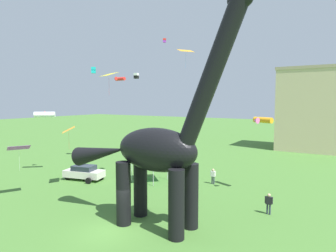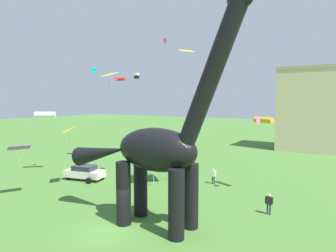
{
  "view_description": "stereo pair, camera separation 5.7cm",
  "coord_description": "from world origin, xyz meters",
  "views": [
    {
      "loc": [
        12.96,
        -14.02,
        8.47
      ],
      "look_at": [
        2.91,
        2.35,
        6.81
      ],
      "focal_mm": 31.97,
      "sensor_mm": 36.0,
      "label": 1
    },
    {
      "loc": [
        13.01,
        -13.99,
        8.47
      ],
      "look_at": [
        2.91,
        2.35,
        6.81
      ],
      "focal_mm": 31.97,
      "sensor_mm": 36.0,
      "label": 2
    }
  ],
  "objects": [
    {
      "name": "kite_near_low",
      "position": [
        -17.35,
        15.85,
        12.57
      ],
      "size": [
        0.82,
        0.82,
        0.83
      ],
      "color": "#19B2B7"
    },
    {
      "name": "parked_sedan_left",
      "position": [
        -11.08,
        7.98,
        0.81
      ],
      "size": [
        4.5,
        2.71,
        1.55
      ],
      "rotation": [
        0.0,
        0.0,
        0.23
      ],
      "color": "silver",
      "rests_on": "ground_plane"
    },
    {
      "name": "ground_plane",
      "position": [
        0.0,
        0.0,
        0.0
      ],
      "size": [
        240.0,
        240.0,
        0.0
      ],
      "primitive_type": "plane",
      "color": "#42702D"
    },
    {
      "name": "person_far_spectator",
      "position": [
        1.31,
        13.68,
        0.95
      ],
      "size": [
        0.59,
        0.26,
        1.57
      ],
      "rotation": [
        0.0,
        0.0,
        1.4
      ],
      "color": "#2D3347",
      "rests_on": "ground_plane"
    },
    {
      "name": "background_building_block",
      "position": [
        9.72,
        41.91,
        6.97
      ],
      "size": [
        15.63,
        8.45,
        13.91
      ],
      "color": "#CCB78E",
      "rests_on": "ground_plane"
    },
    {
      "name": "kite_drifting",
      "position": [
        -6.5,
        11.29,
        11.03
      ],
      "size": [
        0.45,
        0.45,
        0.58
      ],
      "color": "white"
    },
    {
      "name": "kite_far_right",
      "position": [
        -3.7,
        17.03,
        14.18
      ],
      "size": [
        2.09,
        2.19,
        2.24
      ],
      "color": "orange"
    },
    {
      "name": "kite_near_high",
      "position": [
        -17.36,
        8.06,
        6.82
      ],
      "size": [
        2.31,
        2.36,
        0.67
      ],
      "color": "white"
    },
    {
      "name": "person_photographer",
      "position": [
        -15.27,
        10.65,
        0.6
      ],
      "size": [
        0.37,
        0.16,
        0.99
      ],
      "rotation": [
        0.0,
        0.0,
        2.32
      ],
      "color": "black",
      "rests_on": "ground_plane"
    },
    {
      "name": "dinosaur_sculpture",
      "position": [
        2.02,
        2.24,
        5.21
      ],
      "size": [
        13.77,
        2.92,
        14.4
      ],
      "rotation": [
        0.0,
        0.0,
        0.43
      ],
      "color": "black",
      "rests_on": "ground_plane"
    },
    {
      "name": "festival_canopy_tent",
      "position": [
        -4.83,
        11.3,
        2.54
      ],
      "size": [
        3.15,
        3.15,
        3.0
      ],
      "color": "#B2B2B7",
      "rests_on": "ground_plane"
    },
    {
      "name": "kite_apex",
      "position": [
        -6.32,
        6.9,
        10.84
      ],
      "size": [
        2.0,
        1.74,
        2.13
      ],
      "color": "yellow"
    },
    {
      "name": "kite_far_left",
      "position": [
        -11.88,
        25.4,
        17.58
      ],
      "size": [
        0.57,
        0.57,
        0.61
      ],
      "color": "red"
    },
    {
      "name": "kite_trailing",
      "position": [
        6.13,
        13.08,
        6.69
      ],
      "size": [
        1.9,
        1.88,
        0.54
      ],
      "color": "orange"
    },
    {
      "name": "kite_high_right",
      "position": [
        -11.39,
        0.99,
        4.36
      ],
      "size": [
        1.93,
        2.17,
        2.3
      ],
      "color": "purple"
    },
    {
      "name": "kite_mid_right",
      "position": [
        -10.09,
        5.28,
        5.65
      ],
      "size": [
        2.02,
        1.97,
        2.22
      ],
      "color": "orange"
    },
    {
      "name": "kite_high_left",
      "position": [
        -11.99,
        14.92,
        11.14
      ],
      "size": [
        1.6,
        1.41,
        0.46
      ],
      "color": "red"
    },
    {
      "name": "person_strolling_adult",
      "position": [
        8.04,
        8.31,
        0.95
      ],
      "size": [
        0.59,
        0.26,
        1.57
      ],
      "rotation": [
        0.0,
        0.0,
        1.23
      ],
      "color": "#2D3347",
      "rests_on": "ground_plane"
    }
  ]
}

